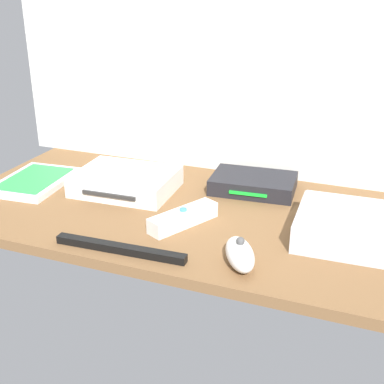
{
  "coord_description": "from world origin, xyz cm",
  "views": [
    {
      "loc": [
        33.98,
        -87.48,
        43.9
      ],
      "look_at": [
        0.0,
        0.0,
        4.0
      ],
      "focal_mm": 47.92,
      "sensor_mm": 36.0,
      "label": 1
    }
  ],
  "objects_px": {
    "mini_computer": "(346,226)",
    "remote_wand": "(183,218)",
    "game_console": "(126,181)",
    "game_case": "(35,181)",
    "sensor_bar": "(120,249)",
    "network_router": "(253,183)",
    "remote_nunchuk": "(240,254)"
  },
  "relations": [
    {
      "from": "mini_computer",
      "to": "remote_wand",
      "type": "distance_m",
      "value": 0.3
    },
    {
      "from": "game_console",
      "to": "mini_computer",
      "type": "xyz_separation_m",
      "value": [
        0.47,
        -0.06,
        0.0
      ]
    },
    {
      "from": "game_case",
      "to": "mini_computer",
      "type": "bearing_deg",
      "value": -5.87
    },
    {
      "from": "game_console",
      "to": "mini_computer",
      "type": "distance_m",
      "value": 0.48
    },
    {
      "from": "game_console",
      "to": "game_case",
      "type": "distance_m",
      "value": 0.22
    },
    {
      "from": "game_console",
      "to": "remote_wand",
      "type": "distance_m",
      "value": 0.21
    },
    {
      "from": "game_console",
      "to": "sensor_bar",
      "type": "xyz_separation_m",
      "value": [
        0.12,
        -0.25,
        -0.01
      ]
    },
    {
      "from": "game_console",
      "to": "game_case",
      "type": "relative_size",
      "value": 1.08
    },
    {
      "from": "network_router",
      "to": "sensor_bar",
      "type": "height_order",
      "value": "network_router"
    },
    {
      "from": "game_console",
      "to": "sensor_bar",
      "type": "height_order",
      "value": "game_console"
    },
    {
      "from": "mini_computer",
      "to": "network_router",
      "type": "height_order",
      "value": "mini_computer"
    },
    {
      "from": "mini_computer",
      "to": "remote_nunchuk",
      "type": "height_order",
      "value": "mini_computer"
    },
    {
      "from": "network_router",
      "to": "game_case",
      "type": "bearing_deg",
      "value": -167.52
    },
    {
      "from": "mini_computer",
      "to": "remote_wand",
      "type": "height_order",
      "value": "mini_computer"
    },
    {
      "from": "network_router",
      "to": "remote_wand",
      "type": "bearing_deg",
      "value": -115.03
    },
    {
      "from": "mini_computer",
      "to": "game_case",
      "type": "height_order",
      "value": "mini_computer"
    },
    {
      "from": "network_router",
      "to": "sensor_bar",
      "type": "relative_size",
      "value": 0.79
    },
    {
      "from": "mini_computer",
      "to": "remote_wand",
      "type": "xyz_separation_m",
      "value": [
        -0.29,
        -0.05,
        -0.01
      ]
    },
    {
      "from": "game_case",
      "to": "remote_wand",
      "type": "xyz_separation_m",
      "value": [
        0.39,
        -0.07,
        0.01
      ]
    },
    {
      "from": "game_case",
      "to": "sensor_bar",
      "type": "relative_size",
      "value": 0.83
    },
    {
      "from": "game_case",
      "to": "remote_nunchuk",
      "type": "distance_m",
      "value": 0.56
    },
    {
      "from": "game_case",
      "to": "sensor_bar",
      "type": "distance_m",
      "value": 0.39
    },
    {
      "from": "game_console",
      "to": "remote_nunchuk",
      "type": "xyz_separation_m",
      "value": [
        0.32,
        -0.21,
        -0.0
      ]
    },
    {
      "from": "game_console",
      "to": "game_case",
      "type": "xyz_separation_m",
      "value": [
        -0.21,
        -0.04,
        -0.01
      ]
    },
    {
      "from": "remote_wand",
      "to": "game_console",
      "type": "bearing_deg",
      "value": 175.37
    },
    {
      "from": "game_case",
      "to": "remote_nunchuk",
      "type": "relative_size",
      "value": 1.83
    },
    {
      "from": "sensor_bar",
      "to": "remote_wand",
      "type": "bearing_deg",
      "value": 63.17
    },
    {
      "from": "network_router",
      "to": "sensor_bar",
      "type": "bearing_deg",
      "value": -116.52
    },
    {
      "from": "game_case",
      "to": "network_router",
      "type": "distance_m",
      "value": 0.49
    },
    {
      "from": "mini_computer",
      "to": "remote_wand",
      "type": "bearing_deg",
      "value": -170.09
    },
    {
      "from": "mini_computer",
      "to": "game_case",
      "type": "xyz_separation_m",
      "value": [
        -0.68,
        0.02,
        -0.02
      ]
    },
    {
      "from": "game_console",
      "to": "mini_computer",
      "type": "bearing_deg",
      "value": -9.53
    }
  ]
}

